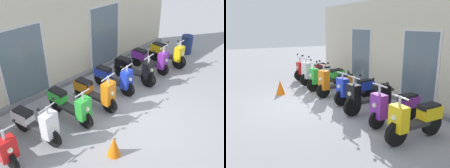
% 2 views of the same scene
% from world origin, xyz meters
% --- Properties ---
extents(ground_plane, '(40.00, 40.00, 0.00)m').
position_xyz_m(ground_plane, '(0.00, 0.00, 0.00)').
color(ground_plane, '#939399').
extents(storefront_facade, '(10.52, 0.50, 3.35)m').
position_xyz_m(storefront_facade, '(0.00, 3.07, 1.62)').
color(storefront_facade, beige).
rests_on(storefront_facade, ground_plane).
extents(scooter_red, '(0.62, 1.65, 1.18)m').
position_xyz_m(scooter_red, '(-3.37, 1.35, 0.45)').
color(scooter_red, black).
rests_on(scooter_red, ground_plane).
extents(scooter_white, '(0.65, 1.56, 1.25)m').
position_xyz_m(scooter_white, '(-2.43, 1.20, 0.49)').
color(scooter_white, black).
rests_on(scooter_white, ground_plane).
extents(scooter_green, '(0.56, 1.66, 1.20)m').
position_xyz_m(scooter_green, '(-1.39, 1.23, 0.49)').
color(scooter_green, black).
rests_on(scooter_green, ground_plane).
extents(scooter_orange, '(0.62, 1.58, 1.28)m').
position_xyz_m(scooter_orange, '(-0.49, 1.18, 0.50)').
color(scooter_orange, black).
rests_on(scooter_orange, ground_plane).
extents(scooter_blue, '(0.62, 1.56, 1.15)m').
position_xyz_m(scooter_blue, '(0.50, 1.38, 0.47)').
color(scooter_blue, black).
rests_on(scooter_blue, ground_plane).
extents(scooter_black, '(0.59, 1.68, 1.22)m').
position_xyz_m(scooter_black, '(1.42, 1.28, 0.48)').
color(scooter_black, black).
rests_on(scooter_black, ground_plane).
extents(scooter_purple, '(0.57, 1.59, 1.21)m').
position_xyz_m(scooter_purple, '(2.44, 1.37, 0.48)').
color(scooter_purple, black).
rests_on(scooter_purple, ground_plane).
extents(scooter_yellow, '(0.53, 1.59, 1.19)m').
position_xyz_m(scooter_yellow, '(3.32, 1.21, 0.47)').
color(scooter_yellow, black).
rests_on(scooter_yellow, ground_plane).
extents(traffic_cone, '(0.32, 0.32, 0.52)m').
position_xyz_m(traffic_cone, '(-1.53, -0.52, 0.26)').
color(traffic_cone, orange).
rests_on(traffic_cone, ground_plane).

